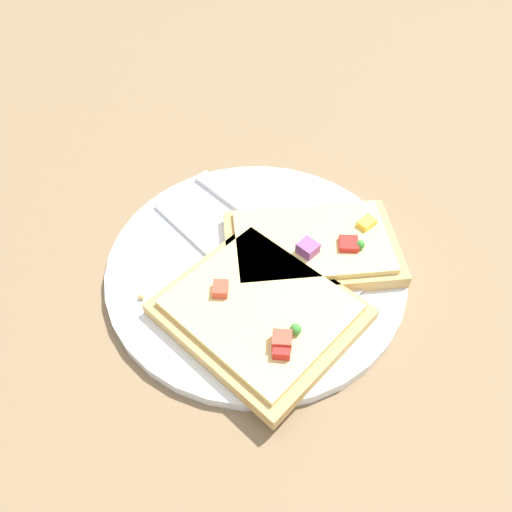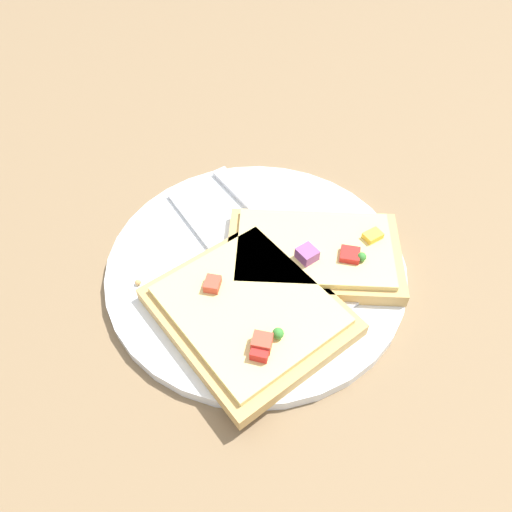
# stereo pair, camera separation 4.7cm
# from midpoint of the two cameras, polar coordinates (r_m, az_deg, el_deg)

# --- Properties ---
(ground_plane) EXTENTS (4.00, 4.00, 0.00)m
(ground_plane) POSITION_cam_midpoint_polar(r_m,az_deg,el_deg) (0.49, -2.76, -1.83)
(ground_plane) COLOR #7F6647
(plate) EXTENTS (0.29, 0.29, 0.01)m
(plate) POSITION_cam_midpoint_polar(r_m,az_deg,el_deg) (0.48, -2.79, -1.39)
(plate) COLOR white
(plate) RESTS_ON ground
(fork) EXTENTS (0.16, 0.16, 0.01)m
(fork) POSITION_cam_midpoint_polar(r_m,az_deg,el_deg) (0.48, -6.11, -1.44)
(fork) COLOR silver
(fork) RESTS_ON plate
(knife) EXTENTS (0.16, 0.18, 0.01)m
(knife) POSITION_cam_midpoint_polar(r_m,az_deg,el_deg) (0.52, -2.22, 4.05)
(knife) COLOR silver
(knife) RESTS_ON plate
(pizza_slice_main) EXTENTS (0.20, 0.21, 0.03)m
(pizza_slice_main) POSITION_cam_midpoint_polar(r_m,az_deg,el_deg) (0.44, -2.64, -6.43)
(pizza_slice_main) COLOR tan
(pizza_slice_main) RESTS_ON plate
(pizza_slice_corner) EXTENTS (0.13, 0.18, 0.03)m
(pizza_slice_corner) POSITION_cam_midpoint_polar(r_m,az_deg,el_deg) (0.48, 3.65, 0.98)
(pizza_slice_corner) COLOR tan
(pizza_slice_corner) RESTS_ON plate
(crumb_scatter) EXTENTS (0.08, 0.12, 0.01)m
(crumb_scatter) POSITION_cam_midpoint_polar(r_m,az_deg,el_deg) (0.47, -2.27, -1.17)
(crumb_scatter) COLOR #D0894E
(crumb_scatter) RESTS_ON plate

